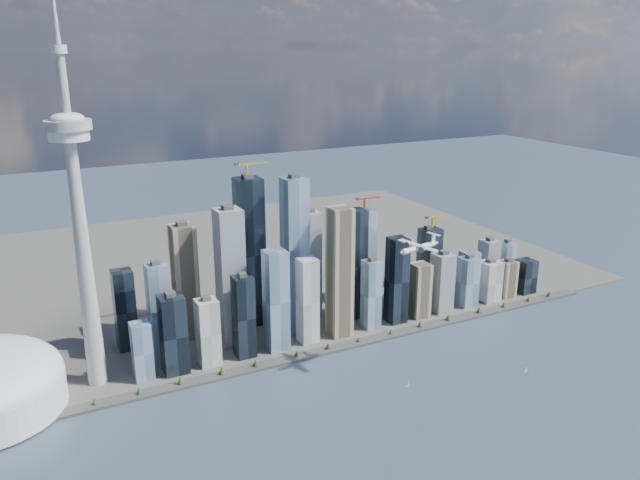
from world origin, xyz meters
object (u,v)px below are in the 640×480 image
needle_tower (79,219)px  airplane (419,247)px  sailboat_west (408,385)px  sailboat_east (526,370)px

needle_tower → airplane: size_ratio=7.41×
needle_tower → sailboat_west: needle_tower is taller
airplane → sailboat_west: bearing=-145.5°
airplane → sailboat_west: (-33.19, -34.66, -183.94)m
needle_tower → airplane: 445.60m
sailboat_west → sailboat_east: 179.62m
needle_tower → sailboat_west: 486.93m
sailboat_west → sailboat_east: bearing=5.1°
needle_tower → airplane: (410.15, -167.14, -49.04)m
sailboat_west → sailboat_east: (174.40, -43.02, -0.08)m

